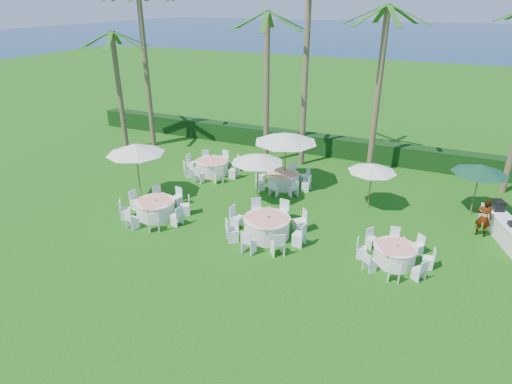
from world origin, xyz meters
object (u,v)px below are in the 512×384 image
banquet_table_a (155,208)px  staff_person (484,218)px  banquet_table_e (283,179)px  banquet_table_d (212,167)px  buffet_table (506,229)px  umbrella_d (372,168)px  umbrella_green (481,169)px  umbrella_a (135,149)px  banquet_table_b (267,226)px  banquet_table_c (394,254)px  umbrella_c (286,137)px  umbrella_b (257,158)px

banquet_table_a → staff_person: bearing=17.2°
banquet_table_e → staff_person: bearing=-8.3°
banquet_table_d → buffet_table: 14.78m
umbrella_d → umbrella_green: (4.50, 1.30, 0.19)m
umbrella_a → staff_person: size_ratio=1.72×
banquet_table_b → staff_person: bearing=24.5°
umbrella_d → banquet_table_e: bearing=171.3°
banquet_table_d → banquet_table_e: banquet_table_d is taller
umbrella_green → buffet_table: (1.25, -1.91, -1.80)m
banquet_table_c → banquet_table_d: (-10.75, 5.03, 0.05)m
banquet_table_b → umbrella_green: umbrella_green is taller
buffet_table → staff_person: (-0.89, -0.07, 0.39)m
banquet_table_b → umbrella_c: 5.92m
banquet_table_b → banquet_table_d: 7.60m
banquet_table_a → umbrella_d: size_ratio=1.39×
banquet_table_b → buffet_table: buffet_table is taller
banquet_table_a → umbrella_green: (13.26, 6.19, 1.84)m
umbrella_a → buffet_table: (16.31, 3.04, -2.20)m
banquet_table_e → umbrella_b: size_ratio=1.19×
umbrella_c → buffet_table: umbrella_c is taller
banquet_table_c → banquet_table_d: 11.87m
banquet_table_b → banquet_table_e: (-1.22, 5.15, -0.06)m
banquet_table_a → banquet_table_b: size_ratio=0.91×
staff_person → banquet_table_a: bearing=24.1°
umbrella_b → umbrella_green: 10.04m
banquet_table_d → umbrella_d: umbrella_d is taller
umbrella_d → staff_person: bearing=-8.0°
umbrella_a → staff_person: bearing=10.9°
umbrella_c → umbrella_green: umbrella_c is taller
banquet_table_b → banquet_table_c: (5.19, 0.15, -0.08)m
banquet_table_c → banquet_table_e: size_ratio=0.95×
banquet_table_c → staff_person: staff_person is taller
banquet_table_a → umbrella_d: 10.17m
umbrella_b → banquet_table_c: bearing=-21.5°
banquet_table_e → banquet_table_a: bearing=-126.4°
banquet_table_b → umbrella_b: bearing=120.9°
banquet_table_c → umbrella_a: (-12.35, 0.64, 2.27)m
banquet_table_b → banquet_table_d: banquet_table_b is taller
banquet_table_a → umbrella_green: size_ratio=1.27×
banquet_table_c → umbrella_a: 12.57m
umbrella_a → umbrella_b: bearing=21.0°
banquet_table_d → umbrella_c: 4.88m
banquet_table_c → umbrella_a: size_ratio=0.98×
banquet_table_a → banquet_table_c: banquet_table_a is taller
banquet_table_e → umbrella_green: size_ratio=1.21×
banquet_table_b → banquet_table_c: size_ratio=1.23×
banquet_table_e → umbrella_b: umbrella_b is taller
banquet_table_a → banquet_table_e: (4.13, 5.60, -0.02)m
banquet_table_c → umbrella_d: 4.95m
buffet_table → staff_person: staff_person is taller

